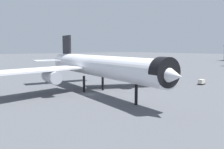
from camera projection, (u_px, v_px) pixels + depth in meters
The scene contains 4 objects.
ground at pixel (90, 94), 69.80m from camera, with size 900.00×900.00×0.00m, color #4C4F54.
airliner_near_gate at pixel (97, 66), 72.03m from camera, with size 63.74×57.60×17.27m.
baggage_cart_trailing at pixel (202, 82), 87.75m from camera, with size 2.03×2.47×1.82m.
traffic_cone_near_nose at pixel (161, 80), 97.82m from camera, with size 0.61×0.61×0.76m, color #F2600C.
Camera 1 is at (56.03, -40.39, 13.00)m, focal length 40.32 mm.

